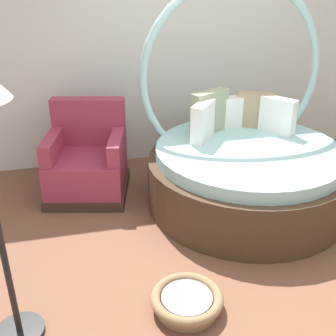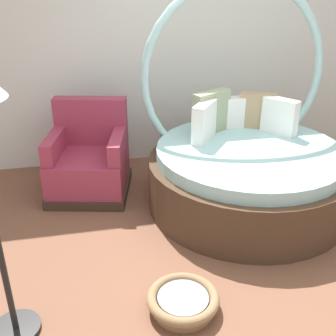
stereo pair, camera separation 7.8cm
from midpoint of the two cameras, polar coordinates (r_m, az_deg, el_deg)
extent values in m
cube|color=brown|center=(3.63, 10.37, -11.81)|extent=(8.00, 8.00, 0.02)
cube|color=silver|center=(5.03, 2.28, 15.95)|extent=(8.00, 0.12, 2.63)
cylinder|color=#473323|center=(4.22, 11.19, -1.90)|extent=(1.94, 1.94, 0.50)
cylinder|color=#9ED1D6|center=(4.09, 11.56, 1.95)|extent=(1.78, 1.78, 0.12)
torus|color=#9ED1D6|center=(4.36, 9.58, 12.16)|extent=(1.92, 0.08, 1.92)
cube|color=white|center=(4.43, 15.44, 6.79)|extent=(0.31, 0.36, 0.36)
cube|color=tan|center=(4.55, 12.48, 7.64)|extent=(0.38, 0.27, 0.37)
cube|color=white|center=(4.49, 8.72, 7.42)|extent=(0.33, 0.14, 0.32)
cube|color=#93A37F|center=(4.32, 6.40, 7.54)|extent=(0.43, 0.31, 0.43)
cube|color=white|center=(4.11, 5.49, 6.27)|extent=(0.32, 0.37, 0.38)
cube|color=#38281E|center=(4.52, -9.99, -2.66)|extent=(0.96, 0.96, 0.10)
cube|color=#99334C|center=(4.42, -10.21, -0.16)|extent=(0.91, 0.91, 0.34)
cube|color=#99334C|center=(4.54, -9.92, 6.33)|extent=(0.78, 0.33, 0.50)
cube|color=#99334C|center=(4.38, -14.61, 3.17)|extent=(0.27, 0.69, 0.22)
cube|color=#99334C|center=(4.26, -6.26, 3.19)|extent=(0.27, 0.69, 0.22)
cylinder|color=#8E704C|center=(3.10, 2.81, -18.18)|extent=(0.44, 0.44, 0.06)
torus|color=#8E704C|center=(3.05, 2.83, -17.30)|extent=(0.51, 0.51, 0.07)
cylinder|color=gray|center=(3.06, 2.83, -17.44)|extent=(0.36, 0.36, 0.05)
cylinder|color=black|center=(3.13, -19.20, -19.89)|extent=(0.32, 0.32, 0.03)
camera|label=1|loc=(0.04, -89.40, 0.29)|focal=44.86mm
camera|label=2|loc=(0.04, 90.60, -0.29)|focal=44.86mm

